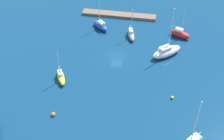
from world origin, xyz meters
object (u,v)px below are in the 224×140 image
at_px(pier_dock, 119,15).
at_px(sailboat_gray_east_end, 131,34).
at_px(sailboat_yellow_far_north, 61,77).
at_px(mooring_buoy_orange, 53,114).
at_px(sailboat_red_by_breakwater, 180,34).
at_px(mooring_buoy_yellow, 172,97).
at_px(sailboat_blue_lone_south, 101,25).
at_px(sailboat_white_center_basin, 167,51).

bearing_deg(pier_dock, sailboat_gray_east_end, 115.81).
bearing_deg(pier_dock, sailboat_yellow_far_north, 72.00).
bearing_deg(sailboat_yellow_far_north, mooring_buoy_orange, -18.88).
bearing_deg(sailboat_gray_east_end, mooring_buoy_orange, -39.20).
xyz_separation_m(sailboat_red_by_breakwater, mooring_buoy_yellow, (1.38, 21.35, -0.68)).
height_order(sailboat_yellow_far_north, mooring_buoy_orange, sailboat_yellow_far_north).
height_order(mooring_buoy_orange, mooring_buoy_yellow, mooring_buoy_orange).
height_order(sailboat_gray_east_end, sailboat_yellow_far_north, sailboat_gray_east_end).
distance_m(sailboat_blue_lone_south, sailboat_red_by_breakwater, 20.25).
distance_m(sailboat_blue_lone_south, mooring_buoy_orange, 30.17).
xyz_separation_m(sailboat_gray_east_end, mooring_buoy_yellow, (-10.66, 19.43, -0.53)).
xyz_separation_m(sailboat_red_by_breakwater, mooring_buoy_orange, (23.77, 29.46, -0.58)).
distance_m(sailboat_gray_east_end, mooring_buoy_orange, 29.94).
relative_size(sailboat_blue_lone_south, sailboat_white_center_basin, 0.78).
height_order(sailboat_white_center_basin, mooring_buoy_yellow, sailboat_white_center_basin).
distance_m(sailboat_red_by_breakwater, sailboat_white_center_basin, 8.45).
xyz_separation_m(sailboat_blue_lone_south, mooring_buoy_yellow, (-18.86, 21.85, -0.62)).
bearing_deg(sailboat_blue_lone_south, sailboat_yellow_far_north, 118.76).
relative_size(pier_dock, sailboat_blue_lone_south, 2.03).
bearing_deg(sailboat_blue_lone_south, mooring_buoy_orange, 125.49).
bearing_deg(sailboat_white_center_basin, sailboat_gray_east_end, 107.98).
height_order(sailboat_white_center_basin, mooring_buoy_orange, sailboat_white_center_basin).
xyz_separation_m(sailboat_yellow_far_north, mooring_buoy_yellow, (-23.67, 1.75, -0.50)).
xyz_separation_m(pier_dock, sailboat_white_center_basin, (-13.29, 14.92, 0.85)).
distance_m(sailboat_blue_lone_south, sailboat_yellow_far_north, 20.67).
relative_size(sailboat_blue_lone_south, sailboat_red_by_breakwater, 1.06).
distance_m(sailboat_gray_east_end, sailboat_yellow_far_north, 21.95).
distance_m(sailboat_red_by_breakwater, mooring_buoy_orange, 37.86).
bearing_deg(sailboat_yellow_far_north, mooring_buoy_yellow, 59.52).
height_order(sailboat_red_by_breakwater, sailboat_gray_east_end, sailboat_red_by_breakwater).
height_order(pier_dock, mooring_buoy_yellow, pier_dock).
bearing_deg(sailboat_red_by_breakwater, mooring_buoy_yellow, -71.95).
bearing_deg(mooring_buoy_yellow, sailboat_red_by_breakwater, -93.70).
xyz_separation_m(sailboat_white_center_basin, mooring_buoy_orange, (20.68, 21.60, -0.80)).
height_order(sailboat_gray_east_end, sailboat_white_center_basin, sailboat_white_center_basin).
bearing_deg(sailboat_gray_east_end, sailboat_yellow_far_north, -52.47).
relative_size(sailboat_gray_east_end, mooring_buoy_orange, 9.91).
distance_m(sailboat_red_by_breakwater, sailboat_gray_east_end, 12.19).
bearing_deg(sailboat_gray_east_end, pier_dock, -170.30).
height_order(pier_dock, sailboat_white_center_basin, sailboat_white_center_basin).
height_order(sailboat_red_by_breakwater, sailboat_white_center_basin, sailboat_white_center_basin).
relative_size(sailboat_white_center_basin, mooring_buoy_orange, 15.20).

